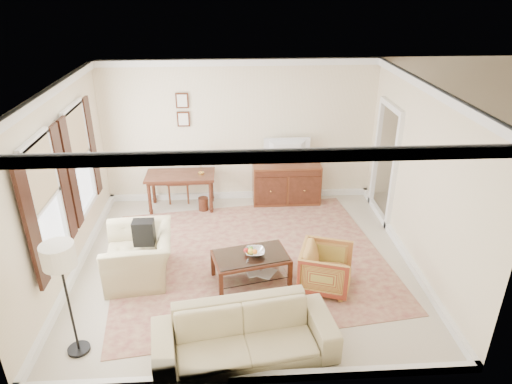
{
  "coord_description": "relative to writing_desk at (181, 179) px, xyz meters",
  "views": [
    {
      "loc": [
        -0.2,
        -6.34,
        4.33
      ],
      "look_at": [
        0.2,
        0.3,
        1.15
      ],
      "focal_mm": 32.0,
      "sensor_mm": 36.0,
      "label": 1
    }
  ],
  "objects": [
    {
      "name": "room_shell",
      "position": [
        1.2,
        -2.06,
        1.84
      ],
      "size": [
        5.51,
        5.01,
        2.91
      ],
      "color": "beige",
      "rests_on": "ground"
    },
    {
      "name": "annex_bedroom",
      "position": [
        5.69,
        -0.91,
        -0.29
      ],
      "size": [
        3.0,
        2.7,
        2.9
      ],
      "color": "beige",
      "rests_on": "ground"
    },
    {
      "name": "window_front",
      "position": [
        -1.5,
        -2.76,
        0.92
      ],
      "size": [
        0.12,
        1.56,
        1.8
      ],
      "primitive_type": null,
      "color": "#CCB284",
      "rests_on": "room_shell"
    },
    {
      "name": "window_rear",
      "position": [
        -1.5,
        -1.16,
        0.92
      ],
      "size": [
        0.12,
        1.56,
        1.8
      ],
      "primitive_type": null,
      "color": "#CCB284",
      "rests_on": "room_shell"
    },
    {
      "name": "doorway",
      "position": [
        3.91,
        -0.56,
        0.44
      ],
      "size": [
        0.1,
        1.12,
        2.25
      ],
      "primitive_type": null,
      "color": "white",
      "rests_on": "room_shell"
    },
    {
      "name": "rug",
      "position": [
        1.29,
        -1.94,
        -0.63
      ],
      "size": [
        4.88,
        4.33,
        0.01
      ],
      "primitive_type": "cube",
      "rotation": [
        0.0,
        0.0,
        0.13
      ],
      "color": "maroon",
      "rests_on": "room_shell"
    },
    {
      "name": "writing_desk",
      "position": [
        0.0,
        0.0,
        0.0
      ],
      "size": [
        1.36,
        0.68,
        0.74
      ],
      "color": "#4E2416",
      "rests_on": "room_shell"
    },
    {
      "name": "desk_chair",
      "position": [
        -0.08,
        0.35,
        -0.11
      ],
      "size": [
        0.51,
        0.51,
        1.05
      ],
      "primitive_type": null,
      "rotation": [
        0.0,
        0.0,
        0.15
      ],
      "color": "brown",
      "rests_on": "room_shell"
    },
    {
      "name": "desk_lamp",
      "position": [
        0.42,
        0.0,
        0.36
      ],
      "size": [
        0.32,
        0.32,
        0.5
      ],
      "primitive_type": null,
      "color": "silver",
      "rests_on": "writing_desk"
    },
    {
      "name": "framed_prints",
      "position": [
        0.1,
        0.41,
        1.31
      ],
      "size": [
        0.25,
        0.04,
        0.68
      ],
      "primitive_type": null,
      "color": "#4E2416",
      "rests_on": "room_shell"
    },
    {
      "name": "sideboard",
      "position": [
        2.15,
        0.14,
        -0.21
      ],
      "size": [
        1.38,
        0.53,
        0.85
      ],
      "primitive_type": "cube",
      "color": "brown",
      "rests_on": "room_shell"
    },
    {
      "name": "tv",
      "position": [
        2.15,
        0.12,
        0.66
      ],
      "size": [
        0.88,
        0.51,
        0.12
      ],
      "primitive_type": "imported",
      "rotation": [
        0.0,
        0.0,
        3.14
      ],
      "color": "black",
      "rests_on": "sideboard"
    },
    {
      "name": "coffee_table",
      "position": [
        1.27,
        -2.56,
        -0.26
      ],
      "size": [
        1.25,
        0.9,
        0.48
      ],
      "rotation": [
        0.0,
        0.0,
        0.22
      ],
      "color": "#4E2416",
      "rests_on": "room_shell"
    },
    {
      "name": "fruit_bowl",
      "position": [
        1.34,
        -2.56,
        -0.1
      ],
      "size": [
        0.42,
        0.42,
        0.1
      ],
      "primitive_type": "imported",
      "color": "silver",
      "rests_on": "coffee_table"
    },
    {
      "name": "book_a",
      "position": [
        1.2,
        -2.6,
        -0.45
      ],
      "size": [
        0.28,
        0.11,
        0.38
      ],
      "primitive_type": "imported",
      "rotation": [
        0.0,
        0.0,
        0.26
      ],
      "color": "brown",
      "rests_on": "coffee_table"
    },
    {
      "name": "book_b",
      "position": [
        1.43,
        -2.58,
        -0.45
      ],
      "size": [
        0.25,
        0.17,
        0.38
      ],
      "primitive_type": "imported",
      "rotation": [
        0.0,
        0.0,
        -0.55
      ],
      "color": "brown",
      "rests_on": "coffee_table"
    },
    {
      "name": "striped_armchair",
      "position": [
        2.39,
        -2.79,
        -0.25
      ],
      "size": [
        0.89,
        0.92,
        0.76
      ],
      "primitive_type": "imported",
      "rotation": [
        0.0,
        0.0,
        1.25
      ],
      "color": "maroon",
      "rests_on": "room_shell"
    },
    {
      "name": "club_armchair",
      "position": [
        -0.45,
        -2.33,
        -0.12
      ],
      "size": [
        0.88,
        1.24,
        1.02
      ],
      "primitive_type": "imported",
      "rotation": [
        0.0,
        0.0,
        -1.47
      ],
      "color": "tan",
      "rests_on": "room_shell"
    },
    {
      "name": "backpack",
      "position": [
        -0.36,
        -2.24,
        0.13
      ],
      "size": [
        0.23,
        0.32,
        0.4
      ],
      "primitive_type": "cube",
      "rotation": [
        0.0,
        0.0,
        -1.59
      ],
      "color": "black",
      "rests_on": "club_armchair"
    },
    {
      "name": "sofa",
      "position": [
        1.12,
        -4.1,
        -0.2
      ],
      "size": [
        2.31,
        0.99,
        0.87
      ],
      "primitive_type": "imported",
      "rotation": [
        0.0,
        0.0,
        0.15
      ],
      "color": "tan",
      "rests_on": "room_shell"
    },
    {
      "name": "floor_lamp",
      "position": [
        -0.98,
        -3.9,
        0.69
      ],
      "size": [
        0.39,
        0.39,
        1.58
      ],
      "color": "black",
      "rests_on": "room_shell"
    }
  ]
}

